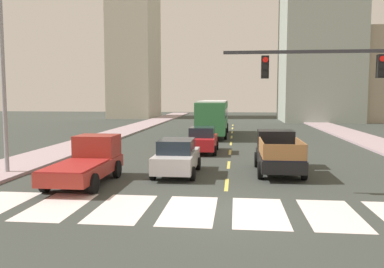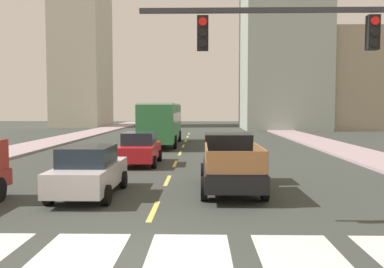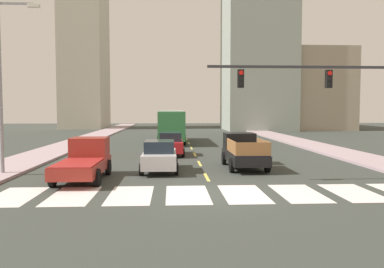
{
  "view_description": "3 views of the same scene",
  "coord_description": "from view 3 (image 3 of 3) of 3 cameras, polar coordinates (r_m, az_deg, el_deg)",
  "views": [
    {
      "loc": [
        0.35,
        -12.96,
        3.79
      ],
      "look_at": [
        -2.06,
        9.29,
        1.65
      ],
      "focal_mm": 37.69,
      "sensor_mm": 36.0,
      "label": 1
    },
    {
      "loc": [
        1.39,
        -7.79,
        3.04
      ],
      "look_at": [
        0.98,
        10.71,
        1.82
      ],
      "focal_mm": 38.38,
      "sensor_mm": 36.0,
      "label": 2
    },
    {
      "loc": [
        -1.8,
        -15.64,
        3.44
      ],
      "look_at": [
        -0.52,
        8.13,
        1.93
      ],
      "focal_mm": 36.73,
      "sensor_mm": 36.0,
      "label": 3
    }
  ],
  "objects": [
    {
      "name": "lane_dash_0",
      "position": [
        20.02,
        2.14,
        -6.27
      ],
      "size": [
        0.16,
        2.4,
        0.01
      ],
      "primitive_type": "cube",
      "color": "#DDCB54",
      "rests_on": "ground"
    },
    {
      "name": "pickup_dark",
      "position": [
        20.17,
        -15.3,
        -3.68
      ],
      "size": [
        2.18,
        5.2,
        1.96
      ],
      "rotation": [
        0.0,
        0.0,
        0.01
      ],
      "color": "maroon",
      "rests_on": "ground"
    },
    {
      "name": "lane_dash_7",
      "position": [
        54.78,
        -1.18,
        0.03
      ],
      "size": [
        0.16,
        2.4,
        0.01
      ],
      "primitive_type": "cube",
      "color": "#DDCB54",
      "rests_on": "ground"
    },
    {
      "name": "crosswalk_stripe_5",
      "position": [
        16.85,
        15.24,
        -8.28
      ],
      "size": [
        1.72,
        3.57,
        0.01
      ],
      "primitive_type": "cube",
      "color": "silver",
      "rests_on": "ground"
    },
    {
      "name": "crosswalk_stripe_3",
      "position": [
        16.03,
        -0.67,
        -8.76
      ],
      "size": [
        1.72,
        3.57,
        0.01
      ],
      "primitive_type": "cube",
      "color": "silver",
      "rests_on": "ground"
    },
    {
      "name": "crosswalk_stripe_1",
      "position": [
        16.49,
        -16.94,
        -8.57
      ],
      "size": [
        1.72,
        3.57,
        0.01
      ],
      "primitive_type": "cube",
      "color": "silver",
      "rests_on": "ground"
    },
    {
      "name": "lane_dash_1",
      "position": [
        24.94,
        1.1,
        -4.3
      ],
      "size": [
        0.16,
        2.4,
        0.01
      ],
      "primitive_type": "cube",
      "color": "#DDCB54",
      "rests_on": "ground"
    },
    {
      "name": "pickup_stakebed",
      "position": [
        23.53,
        7.4,
        -2.51
      ],
      "size": [
        2.18,
        5.2,
        1.96
      ],
      "rotation": [
        0.0,
        0.0,
        -0.04
      ],
      "color": "black",
      "rests_on": "ground"
    },
    {
      "name": "sidewalk_left",
      "position": [
        35.13,
        -18.84,
        -2.07
      ],
      "size": [
        3.41,
        110.0,
        0.15
      ],
      "primitive_type": "cube",
      "color": "#A68F95",
      "rests_on": "ground"
    },
    {
      "name": "sedan_far",
      "position": [
        21.79,
        -4.73,
        -3.19
      ],
      "size": [
        2.02,
        4.4,
        1.72
      ],
      "rotation": [
        0.0,
        0.0,
        -0.02
      ],
      "color": "silver",
      "rests_on": "ground"
    },
    {
      "name": "sedan_mid",
      "position": [
        29.39,
        -3.15,
        -1.42
      ],
      "size": [
        2.02,
        4.4,
        1.72
      ],
      "rotation": [
        0.0,
        0.0,
        -0.02
      ],
      "color": "red",
      "rests_on": "ground"
    },
    {
      "name": "lane_dash_2",
      "position": [
        29.89,
        0.4,
        -2.98
      ],
      "size": [
        0.16,
        2.4,
        0.01
      ],
      "primitive_type": "cube",
      "color": "#DDCB54",
      "rests_on": "ground"
    },
    {
      "name": "block_mid_right",
      "position": [
        67.55,
        9.5,
        13.05
      ],
      "size": [
        10.84,
        11.87,
        29.11
      ],
      "primitive_type": "cube",
      "color": "#909B8F",
      "rests_on": "ground"
    },
    {
      "name": "crosswalk_stripe_4",
      "position": [
        16.28,
        7.49,
        -8.59
      ],
      "size": [
        1.72,
        3.57,
        0.01
      ],
      "primitive_type": "cube",
      "color": "silver",
      "rests_on": "ground"
    },
    {
      "name": "block_mid_left",
      "position": [
        69.92,
        17.14,
        6.11
      ],
      "size": [
        11.05,
        11.07,
        13.33
      ],
      "primitive_type": "cube",
      "color": "tan",
      "rests_on": "ground"
    },
    {
      "name": "crosswalk_stripe_2",
      "position": [
        16.1,
        -8.92,
        -8.75
      ],
      "size": [
        1.72,
        3.57,
        0.01
      ],
      "primitive_type": "cube",
      "color": "silver",
      "rests_on": "ground"
    },
    {
      "name": "traffic_signal_gantry",
      "position": [
        20.04,
        22.48,
        5.68
      ],
      "size": [
        10.47,
        0.27,
        6.0
      ],
      "color": "#2D2D33",
      "rests_on": "ground"
    },
    {
      "name": "sidewalk_right",
      "position": [
        36.27,
        18.2,
        -1.88
      ],
      "size": [
        3.41,
        110.0,
        0.15
      ],
      "primitive_type": "cube",
      "color": "#A68F95",
      "rests_on": "ground"
    },
    {
      "name": "lane_dash_5",
      "position": [
        44.81,
        -0.76,
        -0.77
      ],
      "size": [
        0.16,
        2.4,
        0.01
      ],
      "primitive_type": "cube",
      "color": "#DDCB54",
      "rests_on": "ground"
    },
    {
      "name": "lane_dash_3",
      "position": [
        34.86,
        -0.1,
        -2.03
      ],
      "size": [
        0.16,
        2.4,
        0.01
      ],
      "primitive_type": "cube",
      "color": "#DDCB54",
      "rests_on": "ground"
    },
    {
      "name": "lane_dash_6",
      "position": [
        49.79,
        -0.99,
        -0.33
      ],
      "size": [
        0.16,
        2.4,
        0.01
      ],
      "primitive_type": "cube",
      "color": "#DDCB54",
      "rests_on": "ground"
    },
    {
      "name": "streetlight_left",
      "position": [
        22.51,
        -25.76,
        7.16
      ],
      "size": [
        2.2,
        0.28,
        9.0
      ],
      "color": "gray",
      "rests_on": "ground"
    },
    {
      "name": "lane_dash_4",
      "position": [
        39.83,
        -0.47,
        -1.32
      ],
      "size": [
        0.16,
        2.4,
        0.01
      ],
      "primitive_type": "cube",
      "color": "#DDCB54",
      "rests_on": "ground"
    },
    {
      "name": "city_bus",
      "position": [
        40.49,
        -3.0,
        1.52
      ],
      "size": [
        2.72,
        10.8,
        3.32
      ],
      "rotation": [
        0.0,
        0.0,
        0.02
      ],
      "color": "#2F7541",
      "rests_on": "ground"
    },
    {
      "name": "crosswalk_stripe_6",
      "position": [
        17.69,
        22.35,
        -7.85
      ],
      "size": [
        1.72,
        3.57,
        0.01
      ],
      "primitive_type": "cube",
      "color": "silver",
      "rests_on": "ground"
    },
    {
      "name": "ground_plane",
      "position": [
        16.12,
        3.45,
        -8.71
      ],
      "size": [
        160.0,
        160.0,
        0.0
      ],
      "primitive_type": "plane",
      "color": "#363A35"
    },
    {
      "name": "crosswalk_stripe_0",
      "position": [
        17.17,
        -24.44,
        -8.25
      ],
      "size": [
        1.72,
        3.57,
        0.01
      ],
      "primitive_type": "cube",
      "color": "silver",
      "rests_on": "ground"
    }
  ]
}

